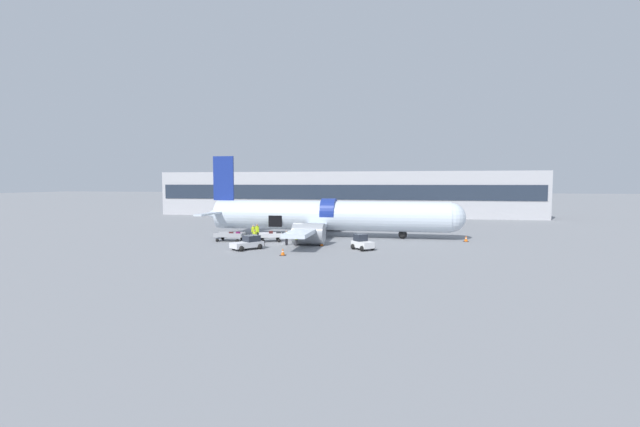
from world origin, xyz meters
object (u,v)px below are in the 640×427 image
Objects in this scene: baggage_tug_mid at (362,243)px; ground_crew_supervisor at (287,238)px; baggage_cart_queued at (231,236)px; ground_crew_helper at (296,238)px; baggage_tug_lead at (248,243)px; ground_crew_loader_a at (255,237)px; baggage_cart_loading at (272,237)px; ground_crew_loader_b at (257,231)px; ground_crew_driver at (253,231)px; airplane at (326,216)px.

baggage_tug_mid is 1.66× the size of ground_crew_supervisor.
ground_crew_helper reaches higher than baggage_cart_queued.
baggage_tug_lead is at bearing -144.46° from ground_crew_helper.
ground_crew_loader_a is 3.65m from ground_crew_supervisor.
baggage_cart_loading is 4.79m from baggage_cart_queued.
ground_crew_loader_b is (-1.07, 3.84, 0.12)m from ground_crew_loader_a.
baggage_tug_lead is 0.98× the size of baggage_cart_loading.
ground_crew_driver reaches higher than baggage_tug_mid.
ground_crew_loader_b is (-13.09, 5.55, 0.31)m from baggage_tug_mid.
ground_crew_supervisor reaches higher than baggage_tug_lead.
baggage_tug_lead is at bearing -130.26° from ground_crew_supervisor.
baggage_cart_loading reaches higher than baggage_cart_queued.
ground_crew_loader_a is 4.91m from ground_crew_helper.
airplane reaches higher than baggage_tug_mid.
baggage_cart_loading is (-5.32, -5.46, -2.02)m from airplane.
ground_crew_supervisor is 1.34m from ground_crew_helper.
baggage_cart_loading is 2.26× the size of ground_crew_helper.
ground_crew_supervisor reaches higher than baggage_cart_loading.
ground_crew_driver is (-1.81, 4.55, 0.03)m from ground_crew_loader_a.
ground_crew_helper is (1.22, -0.55, 0.01)m from ground_crew_supervisor.
baggage_cart_queued is at bearing -121.60° from ground_crew_driver.
baggage_tug_mid reaches higher than baggage_cart_queued.
ground_crew_loader_a is (-6.55, -7.78, -1.72)m from airplane.
airplane is 9.11m from ground_crew_driver.
ground_crew_driver is at bearing 155.62° from baggage_tug_mid.
ground_crew_driver reaches higher than ground_crew_supervisor.
baggage_cart_queued is (-4.13, 5.45, -0.08)m from baggage_tug_lead.
ground_crew_driver reaches higher than ground_crew_helper.
baggage_cart_loading is 3.42m from ground_crew_supervisor.
baggage_cart_loading is at bearing -33.43° from ground_crew_loader_b.
baggage_cart_queued is at bearing 153.52° from ground_crew_loader_a.
baggage_cart_queued is 2.77× the size of ground_crew_supervisor.
ground_crew_loader_b reaches higher than baggage_tug_mid.
baggage_cart_queued is (-10.08, -6.02, -2.02)m from airplane.
airplane reaches higher than ground_crew_supervisor.
baggage_cart_loading is at bearing 159.52° from baggage_tug_mid.
ground_crew_supervisor is at bearing -44.91° from baggage_cart_loading.
baggage_cart_loading is 3.79m from ground_crew_driver.
ground_crew_loader_b is at bearing -44.29° from ground_crew_driver.
airplane is 9.47× the size of baggage_tug_lead.
baggage_tug_lead is 3.75m from ground_crew_loader_a.
baggage_tug_lead reaches higher than baggage_cart_queued.
baggage_tug_lead is at bearing -73.73° from ground_crew_driver.
ground_crew_loader_a is at bearing 172.45° from ground_crew_helper.
airplane is at bearing 78.70° from ground_crew_helper.
ground_crew_helper is (6.67, -5.20, -0.04)m from ground_crew_driver.
ground_crew_supervisor is (4.72, -3.93, -0.14)m from ground_crew_loader_b.
baggage_tug_mid is (11.42, 1.98, 0.03)m from baggage_tug_lead.
ground_crew_loader_a is (-0.60, 3.69, 0.22)m from baggage_tug_lead.
ground_crew_helper is at bearing -37.05° from ground_crew_loader_b.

